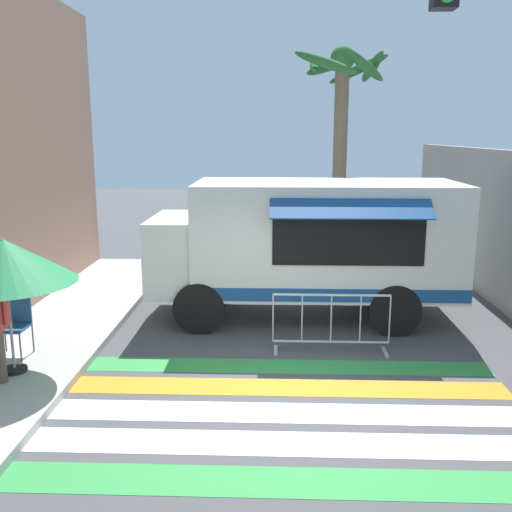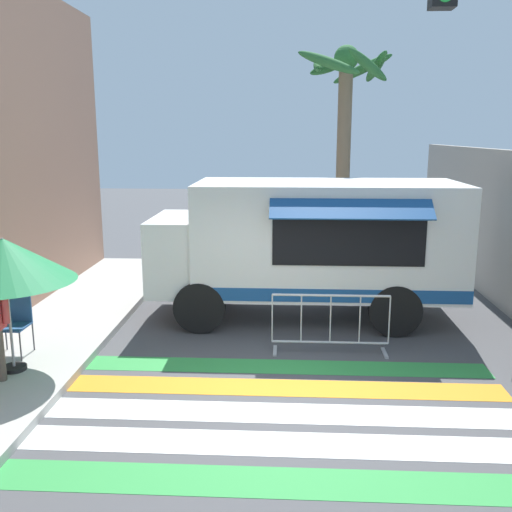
# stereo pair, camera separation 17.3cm
# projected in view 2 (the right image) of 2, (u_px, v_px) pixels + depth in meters

# --- Properties ---
(ground_plane) EXTENTS (60.00, 60.00, 0.00)m
(ground_plane) POSITION_uv_depth(u_px,v_px,m) (281.00, 392.00, 8.06)
(ground_plane) COLOR #4C4C4F
(crosswalk_painted) EXTENTS (6.40, 3.60, 0.01)m
(crosswalk_painted) POSITION_uv_depth(u_px,v_px,m) (281.00, 413.00, 7.45)
(crosswalk_painted) COLOR green
(crosswalk_painted) RESTS_ON ground_plane
(food_truck) EXTENTS (5.90, 2.70, 2.68)m
(food_truck) POSITION_uv_depth(u_px,v_px,m) (303.00, 241.00, 11.08)
(food_truck) COLOR white
(food_truck) RESTS_ON ground_plane
(traffic_signal_pole) EXTENTS (4.34, 0.29, 6.50)m
(traffic_signal_pole) POSITION_uv_depth(u_px,v_px,m) (487.00, 68.00, 7.49)
(traffic_signal_pole) COLOR #515456
(traffic_signal_pole) RESTS_ON ground_plane
(patio_umbrella) EXTENTS (2.00, 2.00, 2.00)m
(patio_umbrella) POSITION_uv_depth(u_px,v_px,m) (4.00, 260.00, 8.15)
(patio_umbrella) COLOR black
(patio_umbrella) RESTS_ON sidewalk_left
(folding_chair) EXTENTS (0.48, 0.48, 0.92)m
(folding_chair) POSITION_uv_depth(u_px,v_px,m) (14.00, 320.00, 9.05)
(folding_chair) COLOR #4C4C51
(folding_chair) RESTS_ON sidewalk_left
(barricade_front) EXTENTS (1.95, 0.44, 1.01)m
(barricade_front) POSITION_uv_depth(u_px,v_px,m) (330.00, 324.00, 9.41)
(barricade_front) COLOR #B7BABF
(barricade_front) RESTS_ON ground_plane
(palm_tree) EXTENTS (2.52, 2.59, 5.68)m
(palm_tree) POSITION_uv_depth(u_px,v_px,m) (345.00, 115.00, 14.07)
(palm_tree) COLOR #7A664C
(palm_tree) RESTS_ON ground_plane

